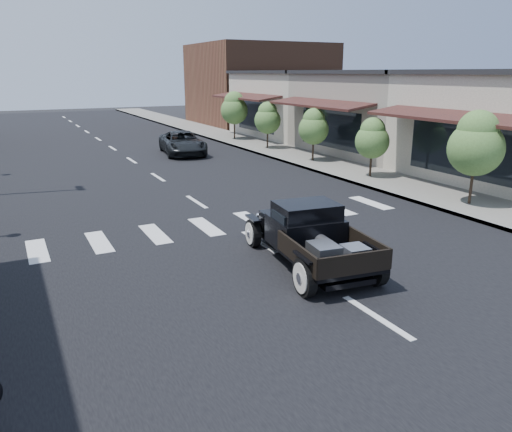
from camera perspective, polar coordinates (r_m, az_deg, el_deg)
name	(u,v)px	position (r m, az deg, el deg)	size (l,w,h in m)	color
ground	(296,266)	(12.34, 4.60, -5.75)	(120.00, 120.00, 0.00)	black
road	(141,167)	(25.87, -13.00, 5.52)	(14.00, 80.00, 0.02)	black
road_markings	(171,186)	(21.15, -9.64, 3.36)	(12.00, 60.00, 0.06)	silver
sidewalk_right	(287,153)	(29.05, 3.56, 7.15)	(3.00, 80.00, 0.15)	gray
storefront_mid	(400,113)	(31.07, 16.17, 11.19)	(10.00, 9.00, 4.50)	gray
storefront_far	(316,105)	(38.15, 6.82, 12.50)	(10.00, 9.00, 4.50)	beige
far_building_right	(260,85)	(46.98, 0.44, 14.80)	(11.00, 10.00, 7.00)	brown
small_tree_a	(474,160)	(18.75, 23.69, 5.93)	(1.87, 1.87, 3.12)	#4A7133
small_tree_b	(372,148)	(22.55, 13.08, 7.55)	(1.49, 1.49, 2.48)	#4A7133
small_tree_c	(313,135)	(26.23, 6.58, 9.13)	(1.55, 1.55, 2.59)	#4A7133
small_tree_d	(268,126)	(30.52, 1.33, 10.26)	(1.59, 1.59, 2.65)	#4A7133
small_tree_e	(234,116)	(34.81, -2.50, 11.33)	(1.85, 1.85, 3.08)	#4A7133
hotrod_pickup	(310,235)	(12.18, 6.16, -2.16)	(2.12, 4.54, 1.57)	black
second_car	(182,143)	(29.28, -8.40, 8.23)	(2.17, 4.71, 1.31)	black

